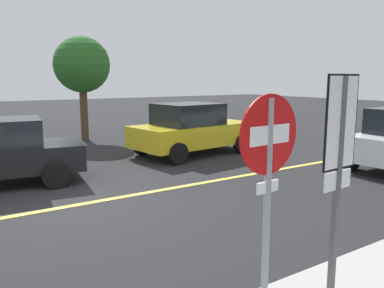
% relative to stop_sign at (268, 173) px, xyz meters
% --- Properties ---
extents(ground_plane, '(80.00, 80.00, 0.00)m').
position_rel_stop_sign_xyz_m(ground_plane, '(-0.40, 4.82, -1.60)').
color(ground_plane, '#262628').
extents(lane_marking_centre, '(28.00, 0.16, 0.01)m').
position_rel_stop_sign_xyz_m(lane_marking_centre, '(2.60, 4.82, -1.59)').
color(lane_marking_centre, '#E0D14C').
extents(stop_sign, '(0.76, 0.07, 2.34)m').
position_rel_stop_sign_xyz_m(stop_sign, '(0.00, 0.00, 0.00)').
color(stop_sign, gray).
rests_on(stop_sign, ground_plane).
extents(speed_limit_sign, '(0.54, 0.06, 2.52)m').
position_rel_stop_sign_xyz_m(speed_limit_sign, '(0.92, -0.09, 0.17)').
color(speed_limit_sign, '#4C4C51').
rests_on(speed_limit_sign, ground_plane).
extents(car_yellow_near_curb, '(4.25, 2.51, 1.68)m').
position_rel_stop_sign_xyz_m(car_yellow_near_curb, '(4.34, 8.01, -0.76)').
color(car_yellow_near_curb, gold).
rests_on(car_yellow_near_curb, ground_plane).
extents(tree_left_verge, '(2.21, 2.21, 4.12)m').
position_rel_stop_sign_xyz_m(tree_left_verge, '(2.36, 12.91, 1.39)').
color(tree_left_verge, '#513823').
rests_on(tree_left_verge, ground_plane).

